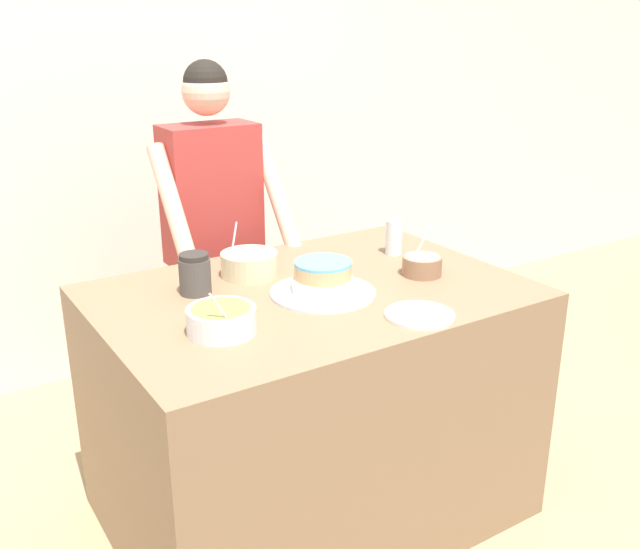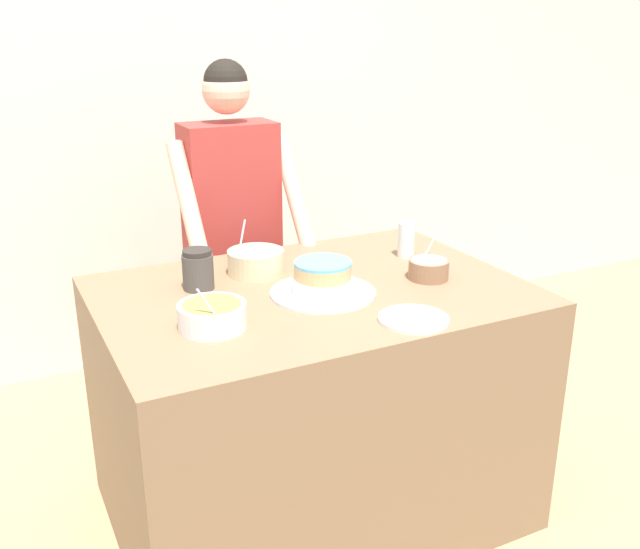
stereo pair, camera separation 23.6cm
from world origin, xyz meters
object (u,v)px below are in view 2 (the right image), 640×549
at_px(frosting_bowl_white, 429,268).
at_px(stoneware_jar, 198,270).
at_px(drinking_glass, 406,240).
at_px(ceramic_plate, 414,319).
at_px(cake, 323,281).
at_px(frosting_bowl_pink, 256,261).
at_px(frosting_bowl_olive, 212,315).
at_px(person_baker, 232,215).

bearing_deg(frosting_bowl_white, stoneware_jar, 160.48).
height_order(drinking_glass, ceramic_plate, drinking_glass).
height_order(drinking_glass, stoneware_jar, stoneware_jar).
bearing_deg(ceramic_plate, frosting_bowl_white, 48.71).
xyz_separation_m(drinking_glass, ceramic_plate, (-0.32, -0.54, -0.06)).
bearing_deg(cake, ceramic_plate, -65.75).
distance_m(frosting_bowl_pink, drinking_glass, 0.60).
xyz_separation_m(cake, frosting_bowl_white, (0.40, -0.03, -0.01)).
relative_size(cake, ceramic_plate, 1.63).
distance_m(frosting_bowl_olive, drinking_glass, 0.94).
bearing_deg(ceramic_plate, person_baker, 98.43).
distance_m(frosting_bowl_pink, frosting_bowl_olive, 0.49).
xyz_separation_m(person_baker, frosting_bowl_pink, (-0.10, -0.52, -0.03)).
xyz_separation_m(frosting_bowl_white, drinking_glass, (0.07, 0.25, 0.03)).
height_order(frosting_bowl_pink, frosting_bowl_white, frosting_bowl_pink).
height_order(cake, drinking_glass, drinking_glass).
distance_m(frosting_bowl_white, stoneware_jar, 0.80).
bearing_deg(ceramic_plate, stoneware_jar, 131.68).
bearing_deg(ceramic_plate, cake, 114.25).
bearing_deg(frosting_bowl_olive, cake, 13.53).
xyz_separation_m(frosting_bowl_white, frosting_bowl_olive, (-0.82, -0.07, 0.00)).
height_order(frosting_bowl_white, frosting_bowl_olive, frosting_bowl_white).
distance_m(frosting_bowl_white, ceramic_plate, 0.39).
height_order(frosting_bowl_pink, stoneware_jar, frosting_bowl_pink).
relative_size(frosting_bowl_pink, ceramic_plate, 0.94).
bearing_deg(person_baker, frosting_bowl_pink, -100.92).
height_order(frosting_bowl_white, drinking_glass, frosting_bowl_white).
distance_m(frosting_bowl_pink, ceramic_plate, 0.67).
xyz_separation_m(person_baker, ceramic_plate, (0.17, -1.13, -0.08)).
relative_size(frosting_bowl_olive, drinking_glass, 1.51).
height_order(frosting_bowl_white, stoneware_jar, frosting_bowl_white).
height_order(frosting_bowl_olive, ceramic_plate, frosting_bowl_olive).
height_order(ceramic_plate, stoneware_jar, stoneware_jar).
bearing_deg(person_baker, ceramic_plate, -81.57).
distance_m(drinking_glass, ceramic_plate, 0.63).
xyz_separation_m(frosting_bowl_olive, stoneware_jar, (0.06, 0.34, 0.03)).
height_order(cake, frosting_bowl_white, frosting_bowl_white).
bearing_deg(stoneware_jar, drinking_glass, -1.51).
distance_m(ceramic_plate, stoneware_jar, 0.75).
xyz_separation_m(cake, ceramic_plate, (0.15, -0.32, -0.04)).
bearing_deg(person_baker, drinking_glass, -50.47).
bearing_deg(frosting_bowl_pink, stoneware_jar, -166.14).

